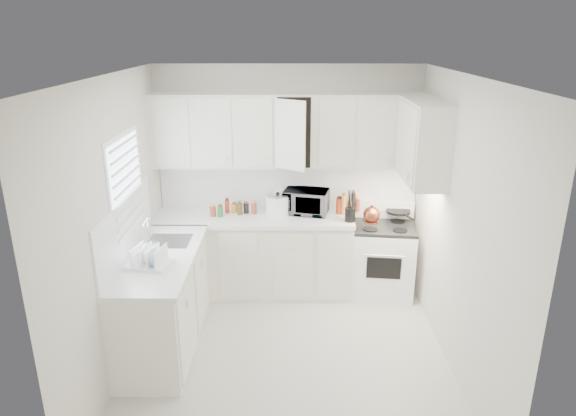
{
  "coord_description": "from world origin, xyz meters",
  "views": [
    {
      "loc": [
        0.02,
        -4.2,
        2.94
      ],
      "look_at": [
        0.0,
        0.7,
        1.25
      ],
      "focal_mm": 32.15,
      "sensor_mm": 36.0,
      "label": 1
    }
  ],
  "objects_px": {
    "microwave": "(306,199)",
    "utensil_crock": "(350,205)",
    "stove": "(383,250)",
    "rice_cooker": "(277,203)",
    "dish_rack": "(148,255)",
    "tea_kettle": "(372,214)"
  },
  "relations": [
    {
      "from": "microwave",
      "to": "rice_cooker",
      "type": "distance_m",
      "value": 0.33
    },
    {
      "from": "microwave",
      "to": "dish_rack",
      "type": "relative_size",
      "value": 1.3
    },
    {
      "from": "stove",
      "to": "dish_rack",
      "type": "height_order",
      "value": "dish_rack"
    },
    {
      "from": "rice_cooker",
      "to": "utensil_crock",
      "type": "xyz_separation_m",
      "value": [
        0.8,
        -0.22,
        0.05
      ]
    },
    {
      "from": "stove",
      "to": "tea_kettle",
      "type": "relative_size",
      "value": 4.7
    },
    {
      "from": "stove",
      "to": "tea_kettle",
      "type": "distance_m",
      "value": 0.56
    },
    {
      "from": "microwave",
      "to": "tea_kettle",
      "type": "bearing_deg",
      "value": -9.42
    },
    {
      "from": "stove",
      "to": "rice_cooker",
      "type": "bearing_deg",
      "value": -177.12
    },
    {
      "from": "dish_rack",
      "to": "microwave",
      "type": "bearing_deg",
      "value": 55.73
    },
    {
      "from": "stove",
      "to": "utensil_crock",
      "type": "bearing_deg",
      "value": -154.0
    },
    {
      "from": "stove",
      "to": "utensil_crock",
      "type": "distance_m",
      "value": 0.74
    },
    {
      "from": "dish_rack",
      "to": "rice_cooker",
      "type": "bearing_deg",
      "value": 61.9
    },
    {
      "from": "rice_cooker",
      "to": "dish_rack",
      "type": "height_order",
      "value": "rice_cooker"
    },
    {
      "from": "microwave",
      "to": "utensil_crock",
      "type": "distance_m",
      "value": 0.55
    },
    {
      "from": "stove",
      "to": "utensil_crock",
      "type": "height_order",
      "value": "utensil_crock"
    },
    {
      "from": "utensil_crock",
      "to": "dish_rack",
      "type": "height_order",
      "value": "utensil_crock"
    },
    {
      "from": "tea_kettle",
      "to": "rice_cooker",
      "type": "height_order",
      "value": "rice_cooker"
    },
    {
      "from": "stove",
      "to": "utensil_crock",
      "type": "xyz_separation_m",
      "value": [
        -0.41,
        -0.15,
        0.6
      ]
    },
    {
      "from": "stove",
      "to": "tea_kettle",
      "type": "xyz_separation_m",
      "value": [
        -0.18,
        -0.16,
        0.51
      ]
    },
    {
      "from": "stove",
      "to": "utensil_crock",
      "type": "relative_size",
      "value": 2.89
    },
    {
      "from": "utensil_crock",
      "to": "dish_rack",
      "type": "distance_m",
      "value": 2.23
    },
    {
      "from": "microwave",
      "to": "utensil_crock",
      "type": "relative_size",
      "value": 1.32
    }
  ]
}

